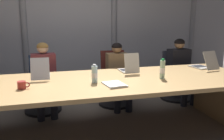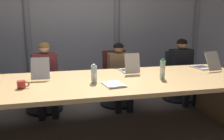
% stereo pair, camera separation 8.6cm
% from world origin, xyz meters
% --- Properties ---
extents(ground_plane, '(14.76, 14.76, 0.00)m').
position_xyz_m(ground_plane, '(0.00, 0.00, 0.00)').
color(ground_plane, '#6B6056').
extents(conference_table, '(4.37, 1.34, 0.74)m').
position_xyz_m(conference_table, '(0.00, 0.00, 0.61)').
color(conference_table, tan).
rests_on(conference_table, ground_plane).
extents(curtain_backdrop, '(7.38, 0.17, 2.71)m').
position_xyz_m(curtain_backdrop, '(-0.00, 2.12, 1.36)').
color(curtain_backdrop, '#9999A0').
rests_on(curtain_backdrop, ground_plane).
extents(laptop_left_mid, '(0.24, 0.43, 0.29)m').
position_xyz_m(laptop_left_mid, '(-0.62, 0.34, 0.80)').
color(laptop_left_mid, '#BCBCC1').
rests_on(laptop_left_mid, conference_table).
extents(laptop_center, '(0.23, 0.37, 0.30)m').
position_xyz_m(laptop_center, '(0.62, 0.36, 0.80)').
color(laptop_center, beige).
rests_on(laptop_center, conference_table).
extents(laptop_right_mid, '(0.30, 0.48, 0.29)m').
position_xyz_m(laptop_right_mid, '(1.85, 0.32, 0.80)').
color(laptop_right_mid, beige).
rests_on(laptop_right_mid, conference_table).
extents(office_chair_left_mid, '(0.60, 0.60, 0.91)m').
position_xyz_m(office_chair_left_mid, '(-0.63, 1.11, 0.34)').
color(office_chair_left_mid, navy).
rests_on(office_chair_left_mid, ground_plane).
extents(office_chair_center, '(0.60, 0.60, 0.95)m').
position_xyz_m(office_chair_center, '(0.62, 1.11, 0.35)').
color(office_chair_center, '#511E19').
rests_on(office_chair_center, ground_plane).
extents(office_chair_right_mid, '(0.60, 0.60, 0.90)m').
position_xyz_m(office_chair_right_mid, '(1.84, 1.11, 0.33)').
color(office_chair_right_mid, '#2D2D38').
rests_on(office_chair_right_mid, ground_plane).
extents(person_left_mid, '(0.41, 0.56, 1.15)m').
position_xyz_m(person_left_mid, '(-0.59, 0.95, 0.64)').
color(person_left_mid, brown).
rests_on(person_left_mid, ground_plane).
extents(person_center, '(0.36, 0.55, 1.11)m').
position_xyz_m(person_center, '(0.63, 0.94, 0.62)').
color(person_center, olive).
rests_on(person_center, ground_plane).
extents(person_right_mid, '(0.43, 0.56, 1.15)m').
position_xyz_m(person_right_mid, '(1.84, 0.95, 0.65)').
color(person_right_mid, black).
rests_on(person_right_mid, ground_plane).
extents(water_bottle_primary, '(0.07, 0.07, 0.26)m').
position_xyz_m(water_bottle_primary, '(0.92, -0.11, 0.86)').
color(water_bottle_primary, '#ADD1B2').
rests_on(water_bottle_primary, conference_table).
extents(water_bottle_secondary, '(0.08, 0.08, 0.23)m').
position_xyz_m(water_bottle_secondary, '(0.03, -0.09, 0.85)').
color(water_bottle_secondary, silver).
rests_on(water_bottle_secondary, conference_table).
extents(coffee_mug_far, '(0.14, 0.09, 0.09)m').
position_xyz_m(coffee_mug_far, '(-0.81, -0.15, 0.79)').
color(coffee_mug_far, '#B2332D').
rests_on(coffee_mug_far, conference_table).
extents(spiral_notepad, '(0.26, 0.34, 0.03)m').
position_xyz_m(spiral_notepad, '(0.23, -0.26, 0.75)').
color(spiral_notepad, silver).
rests_on(spiral_notepad, conference_table).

